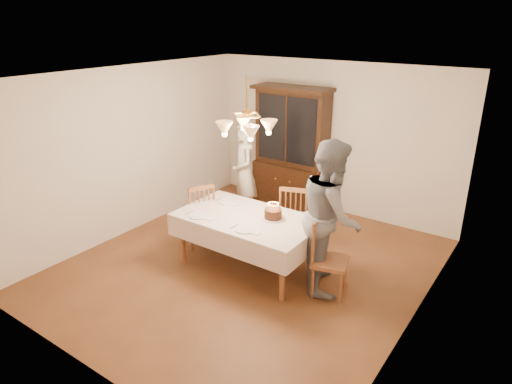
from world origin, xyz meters
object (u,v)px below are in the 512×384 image
Objects in this scene: dining_table at (247,222)px; china_hutch at (291,150)px; elderly_woman at (244,173)px; chair_far_side at (295,219)px; birthday_cake at (273,214)px.

dining_table is 2.38m from china_hutch.
china_hutch is 1.28× the size of elderly_woman.
china_hutch reaches higher than dining_table.
elderly_woman reaches higher than chair_far_side.
china_hutch reaches higher than elderly_woman.
elderly_woman is (-0.27, -1.03, -0.20)m from china_hutch.
chair_far_side is at bearing -56.66° from china_hutch.
china_hutch is at bearing 115.14° from birthday_cake.
chair_far_side is at bearing 97.86° from birthday_cake.
chair_far_side is 0.86m from birthday_cake.
birthday_cake is (0.99, -2.11, -0.22)m from china_hutch.
china_hutch is at bearing 116.77° from elderly_woman.
chair_far_side reaches higher than dining_table.
elderly_woman is at bearing 127.85° from dining_table.
dining_table is at bearing -156.14° from birthday_cake.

